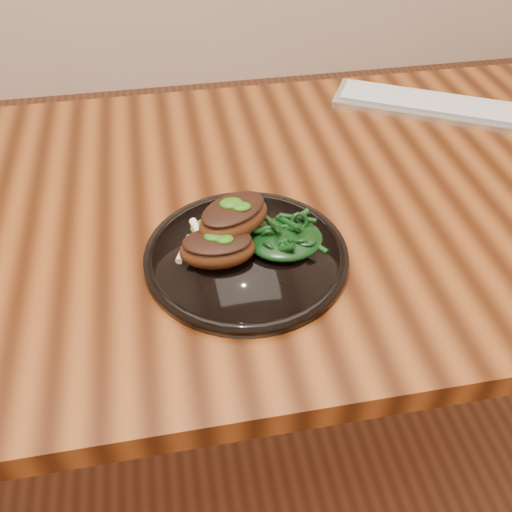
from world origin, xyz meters
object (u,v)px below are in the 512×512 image
(desk, at_px, (245,238))
(plate, at_px, (246,256))
(lamb_chop_front, at_px, (217,248))
(keyboard, at_px, (428,105))
(greens_heap, at_px, (285,235))

(desk, bearing_deg, plate, -98.52)
(lamb_chop_front, xyz_separation_m, keyboard, (0.48, 0.39, -0.03))
(desk, relative_size, greens_heap, 14.65)
(desk, bearing_deg, keyboard, 29.44)
(desk, distance_m, plate, 0.17)
(lamb_chop_front, distance_m, keyboard, 0.62)
(lamb_chop_front, bearing_deg, plate, 13.48)
(desk, height_order, greens_heap, greens_heap)
(plate, bearing_deg, lamb_chop_front, -166.52)
(lamb_chop_front, height_order, keyboard, lamb_chop_front)
(greens_heap, relative_size, keyboard, 0.29)
(keyboard, bearing_deg, desk, -150.56)
(lamb_chop_front, distance_m, greens_heap, 0.10)
(plate, xyz_separation_m, lamb_chop_front, (-0.04, -0.01, 0.03))
(desk, relative_size, keyboard, 4.21)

